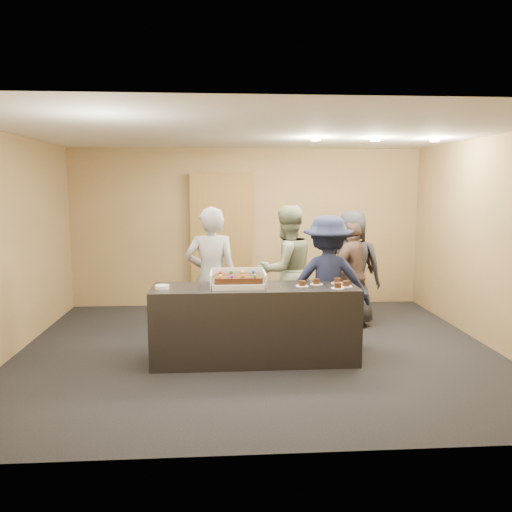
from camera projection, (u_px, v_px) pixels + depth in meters
name	position (u px, v px, depth m)	size (l,w,h in m)	color
room	(257.00, 244.00, 6.15)	(6.04, 6.00, 2.70)	black
serving_counter	(255.00, 324.00, 5.89)	(2.40, 0.70, 0.90)	black
storage_cabinet	(221.00, 240.00, 8.53)	(1.04, 0.15, 2.29)	brown
cake_box	(238.00, 283.00, 5.83)	(0.64, 0.44, 0.19)	white
sheet_cake	(238.00, 278.00, 5.80)	(0.55, 0.38, 0.11)	#371A0C
plate_stack	(162.00, 287.00, 5.70)	(0.16, 0.16, 0.04)	white
slice_a	(302.00, 284.00, 5.83)	(0.15, 0.15, 0.07)	white
slice_b	(316.00, 283.00, 5.94)	(0.15, 0.15, 0.07)	white
slice_c	(338.00, 286.00, 5.70)	(0.15, 0.15, 0.07)	white
slice_d	(337.00, 282.00, 6.00)	(0.15, 0.15, 0.07)	white
slice_e	(346.00, 285.00, 5.81)	(0.15, 0.15, 0.07)	white
person_server_grey	(211.00, 277.00, 6.39)	(0.66, 0.43, 1.81)	#9C9BA0
person_sage_man	(286.00, 270.00, 6.94)	(0.88, 0.68, 1.80)	gray
person_navy_man	(327.00, 282.00, 6.39)	(1.10, 0.63, 1.70)	#191F3C
person_brown_extra	(353.00, 274.00, 7.28)	(0.92, 0.38, 1.58)	brown
person_dark_suit	(352.00, 268.00, 7.40)	(0.84, 0.55, 1.72)	#232328
ceiling_spotlights	(376.00, 140.00, 6.57)	(1.72, 0.12, 0.03)	#FFEAC6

